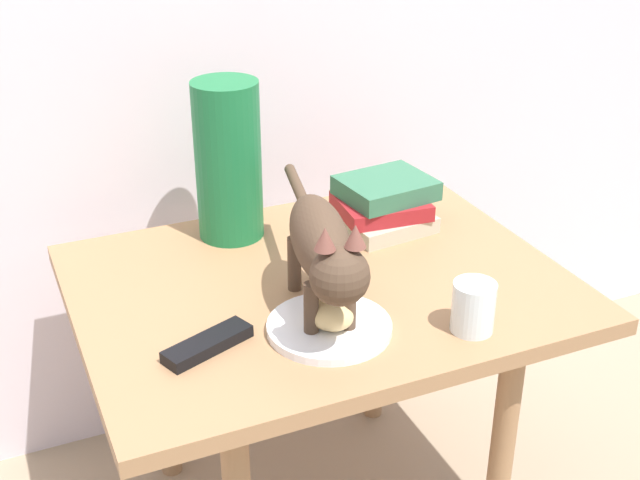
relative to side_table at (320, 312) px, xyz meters
The scene contains 8 objects.
side_table is the anchor object (origin of this frame).
plate 0.18m from the side_table, 108.62° to the right, with size 0.20×0.20×0.01m, color white.
bread_roll 0.21m from the side_table, 108.90° to the right, with size 0.08×0.06×0.05m, color #E0BC7A.
cat 0.24m from the side_table, 111.41° to the right, with size 0.15×0.47×0.23m.
book_stack 0.28m from the side_table, 35.80° to the left, with size 0.20×0.18×0.10m.
green_vase 0.34m from the side_table, 109.62° to the left, with size 0.13×0.13×0.31m, color #196B38.
candle_jar 0.31m from the side_table, 57.35° to the right, with size 0.07×0.07×0.08m.
tv_remote 0.29m from the side_table, 152.12° to the right, with size 0.15×0.04×0.02m, color black.
Camera 1 is at (-0.53, -1.20, 1.30)m, focal length 47.30 mm.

